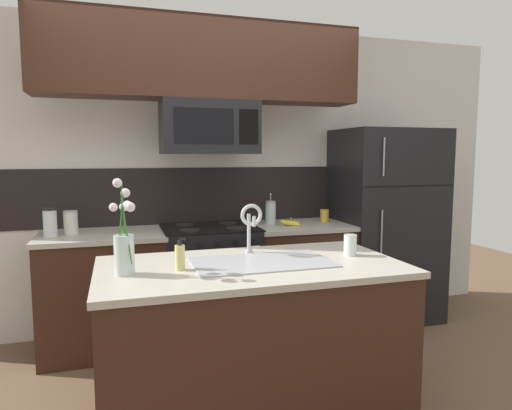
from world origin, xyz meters
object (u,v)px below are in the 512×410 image
Objects in this scene: banana_bunch at (291,223)px; coffee_tin at (325,216)px; french_press at (271,213)px; flower_vase at (124,247)px; stove_range at (210,282)px; sink_faucet at (251,222)px; drinking_glass at (350,245)px; dish_soap_bottle at (180,257)px; storage_jar_medium at (71,223)px; storage_jar_tall at (50,222)px; microwave at (209,128)px; refrigerator at (384,225)px.

coffee_tin reaches higher than banana_bunch.
french_press is 0.55× the size of flower_vase.
stove_range is 0.77m from french_press.
drinking_glass is (0.55, -0.19, -0.14)m from sink_faucet.
french_press is (-0.14, 0.12, 0.08)m from banana_bunch.
dish_soap_bottle is at bearing 2.44° from flower_vase.
stove_range is 3.04× the size of sink_faucet.
coffee_tin is at bearing 2.75° from stove_range.
banana_bunch is 1.74× the size of coffee_tin.
sink_faucet reaches higher than storage_jar_medium.
stove_range is 4.35× the size of storage_jar_tall.
microwave reaches higher than drinking_glass.
flower_vase is (-1.22, -1.35, 0.04)m from french_press.
flower_vase is (-0.27, -0.01, 0.07)m from dish_soap_bottle.
dish_soap_bottle reaches higher than stove_range.
drinking_glass is at bearing 2.67° from dish_soap_bottle.
microwave reaches higher than storage_jar_medium.
flower_vase is at bearing -117.93° from stove_range.
storage_jar_tall is 1.58m from sink_faucet.
banana_bunch is at bearing -3.28° from microwave.
storage_jar_medium is at bearing -179.00° from french_press.
sink_faucet reaches higher than coffee_tin.
storage_jar_tall is 1.46m from dish_soap_bottle.
storage_jar_medium is (-1.05, 0.05, -0.72)m from microwave.
dish_soap_bottle is (-1.09, -1.21, 0.05)m from banana_bunch.
flower_vase is (-2.31, -1.31, 0.19)m from refrigerator.
french_press reaches higher than banana_bunch.
storage_jar_medium is 0.37× the size of flower_vase.
refrigerator is 2.82m from storage_jar_tall.
refrigerator is at bearing 1.44° from microwave.
microwave is 2.43× the size of sink_faucet.
stove_range is 8.45× the size of coffee_tin.
french_press reaches higher than coffee_tin.
french_press is 1.20m from sink_faucet.
flower_vase is at bearing -138.03° from banana_bunch.
storage_jar_medium is at bearing 142.59° from drinking_glass.
microwave is at bearing -89.84° from stove_range.
flower_vase is (-0.68, -1.26, -0.66)m from microwave.
storage_jar_tall is 2.22m from coffee_tin.
storage_jar_tall is 1.94× the size of coffee_tin.
drinking_glass is at bearing -19.34° from sink_faucet.
storage_jar_medium is 0.58× the size of sink_faucet.
flower_vase is at bearing -177.38° from drinking_glass.
microwave is at bearing 0.67° from storage_jar_tall.
storage_jar_medium is 1.41× the size of drinking_glass.
banana_bunch is at bearing 86.03° from drinking_glass.
microwave is 0.89m from french_press.
microwave is at bearing -171.49° from french_press.
drinking_glass reaches higher than stove_range.
refrigerator is at bearing 32.39° from dish_soap_bottle.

